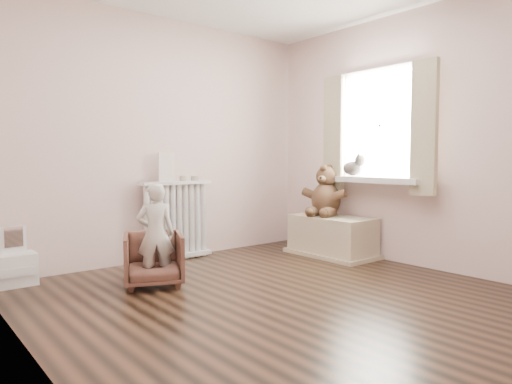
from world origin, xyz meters
TOP-DOWN VIEW (x-y plane):
  - floor at (0.00, 0.00)m, footprint 3.60×3.60m
  - back_wall at (0.00, 1.80)m, footprint 3.60×0.02m
  - left_wall at (-1.80, 0.00)m, footprint 0.02×3.60m
  - right_wall at (1.80, 0.00)m, footprint 0.02×3.60m
  - window at (1.76, 0.30)m, footprint 0.03×0.90m
  - window_sill at (1.67, 0.30)m, footprint 0.22×1.10m
  - curtain_left at (1.65, -0.27)m, footprint 0.06×0.26m
  - curtain_right at (1.65, 0.87)m, footprint 0.06×0.26m
  - radiator at (0.04, 1.68)m, footprint 0.81×0.15m
  - paper_doll at (-0.07, 1.68)m, footprint 0.18×0.02m
  - tin_a at (0.14, 1.68)m, footprint 0.09×0.09m
  - tin_b at (0.28, 1.68)m, footprint 0.09×0.09m
  - toy_vanity at (-1.55, 1.65)m, footprint 0.32×0.23m
  - armchair at (-0.62, 0.90)m, footprint 0.65×0.66m
  - child at (-0.62, 0.85)m, footprint 0.37×0.32m
  - toy_bench at (1.52, 0.76)m, footprint 0.50×0.94m
  - teddy_bear at (1.54, 0.87)m, footprint 0.56×0.48m
  - plush_cat at (1.66, 0.59)m, footprint 0.25×0.33m

SIDE VIEW (x-z plane):
  - floor at x=0.00m, z-range -0.01..0.01m
  - toy_bench at x=1.52m, z-range -0.02..0.42m
  - armchair at x=-0.62m, z-range 0.00..0.46m
  - toy_vanity at x=-1.55m, z-range 0.02..0.53m
  - radiator at x=0.04m, z-range -0.04..0.82m
  - child at x=-0.62m, z-range 0.02..0.89m
  - teddy_bear at x=1.54m, z-range 0.38..0.96m
  - window_sill at x=1.67m, z-range 0.84..0.90m
  - tin_b at x=0.28m, z-range 0.85..0.91m
  - tin_a at x=0.14m, z-range 0.85..0.91m
  - plush_cat at x=1.66m, z-range 0.88..1.12m
  - paper_doll at x=-0.07m, z-range 0.85..1.16m
  - back_wall at x=0.00m, z-range 0.00..2.60m
  - left_wall at x=-1.80m, z-range 0.00..2.60m
  - right_wall at x=1.80m, z-range 0.00..2.60m
  - curtain_left at x=1.65m, z-range 0.74..2.04m
  - curtain_right at x=1.65m, z-range 0.74..2.04m
  - window at x=1.76m, z-range 0.90..2.00m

